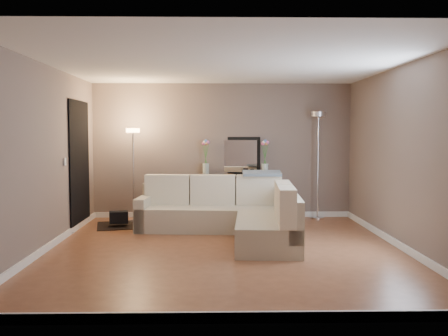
{
  "coord_description": "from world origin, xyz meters",
  "views": [
    {
      "loc": [
        -0.16,
        -6.95,
        1.64
      ],
      "look_at": [
        0.0,
        0.8,
        1.1
      ],
      "focal_mm": 40.0,
      "sensor_mm": 36.0,
      "label": 1
    }
  ],
  "objects_px": {
    "sectional_sofa": "(234,214)",
    "console_table": "(231,194)",
    "floor_lamp_lit": "(133,156)",
    "floor_lamp_unlit": "(318,143)"
  },
  "relations": [
    {
      "from": "console_table",
      "to": "floor_lamp_unlit",
      "type": "height_order",
      "value": "floor_lamp_unlit"
    },
    {
      "from": "floor_lamp_lit",
      "to": "floor_lamp_unlit",
      "type": "distance_m",
      "value": 3.49
    },
    {
      "from": "sectional_sofa",
      "to": "floor_lamp_unlit",
      "type": "bearing_deg",
      "value": 41.23
    },
    {
      "from": "sectional_sofa",
      "to": "console_table",
      "type": "relative_size",
      "value": 1.95
    },
    {
      "from": "floor_lamp_unlit",
      "to": "console_table",
      "type": "bearing_deg",
      "value": 177.19
    },
    {
      "from": "sectional_sofa",
      "to": "console_table",
      "type": "distance_m",
      "value": 1.54
    },
    {
      "from": "console_table",
      "to": "floor_lamp_lit",
      "type": "bearing_deg",
      "value": -168.53
    },
    {
      "from": "console_table",
      "to": "floor_lamp_unlit",
      "type": "relative_size",
      "value": 0.67
    },
    {
      "from": "sectional_sofa",
      "to": "floor_lamp_lit",
      "type": "height_order",
      "value": "floor_lamp_lit"
    },
    {
      "from": "floor_lamp_lit",
      "to": "floor_lamp_unlit",
      "type": "bearing_deg",
      "value": 4.69
    }
  ]
}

